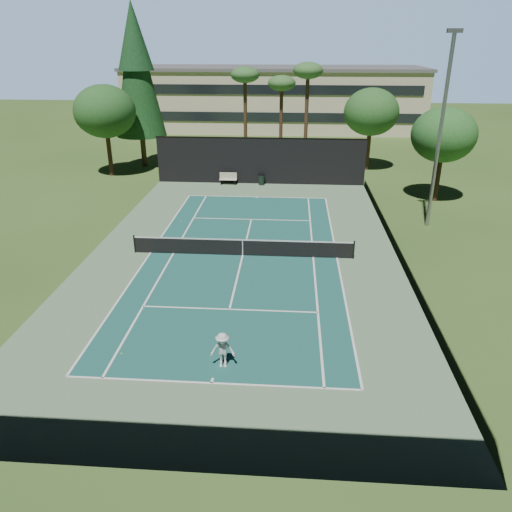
% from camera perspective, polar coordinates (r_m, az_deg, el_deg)
% --- Properties ---
extents(ground, '(160.00, 160.00, 0.00)m').
position_cam_1_polar(ground, '(29.19, -1.54, 0.05)').
color(ground, '#35551F').
rests_on(ground, ground).
extents(apron_slab, '(18.00, 32.00, 0.01)m').
position_cam_1_polar(apron_slab, '(29.18, -1.54, 0.06)').
color(apron_slab, '#5E7E58').
rests_on(apron_slab, ground).
extents(court_surface, '(10.97, 23.77, 0.01)m').
position_cam_1_polar(court_surface, '(29.18, -1.54, 0.07)').
color(court_surface, '#1A554E').
rests_on(court_surface, ground).
extents(court_lines, '(11.07, 23.87, 0.01)m').
position_cam_1_polar(court_lines, '(29.18, -1.54, 0.09)').
color(court_lines, white).
rests_on(court_lines, ground).
extents(tennis_net, '(12.90, 0.10, 1.10)m').
position_cam_1_polar(tennis_net, '(28.97, -1.55, 1.06)').
color(tennis_net, black).
rests_on(tennis_net, ground).
extents(fence, '(18.04, 32.05, 4.03)m').
position_cam_1_polar(fence, '(28.51, -1.57, 3.81)').
color(fence, black).
rests_on(fence, ground).
extents(player, '(0.97, 0.58, 1.47)m').
position_cam_1_polar(player, '(19.36, -3.83, -10.68)').
color(player, silver).
rests_on(player, ground).
extents(tennis_ball_a, '(0.07, 0.07, 0.07)m').
position_cam_1_polar(tennis_ball_a, '(21.06, -15.11, -10.72)').
color(tennis_ball_a, '#C3DA31').
rests_on(tennis_ball_a, ground).
extents(tennis_ball_b, '(0.06, 0.06, 0.06)m').
position_cam_1_polar(tennis_ball_b, '(30.15, -7.01, 0.72)').
color(tennis_ball_b, '#D4EA35').
rests_on(tennis_ball_b, ground).
extents(tennis_ball_c, '(0.06, 0.06, 0.06)m').
position_cam_1_polar(tennis_ball_c, '(30.80, 2.54, 1.38)').
color(tennis_ball_c, '#C0D931').
rests_on(tennis_ball_c, ground).
extents(tennis_ball_d, '(0.06, 0.06, 0.06)m').
position_cam_1_polar(tennis_ball_d, '(35.10, -8.59, 3.95)').
color(tennis_ball_d, '#C4D12F').
rests_on(tennis_ball_d, ground).
extents(park_bench, '(1.50, 0.45, 1.02)m').
position_cam_1_polar(park_bench, '(44.01, -3.20, 8.87)').
color(park_bench, beige).
rests_on(park_bench, ground).
extents(trash_bin, '(0.56, 0.56, 0.95)m').
position_cam_1_polar(trash_bin, '(43.79, 0.63, 8.74)').
color(trash_bin, black).
rests_on(trash_bin, ground).
extents(pine_tree, '(4.80, 4.80, 15.00)m').
position_cam_1_polar(pine_tree, '(50.87, -13.57, 20.55)').
color(pine_tree, '#46341E').
rests_on(pine_tree, ground).
extents(palm_a, '(2.80, 2.80, 9.32)m').
position_cam_1_polar(palm_a, '(50.99, -1.26, 19.61)').
color(palm_a, '#46301E').
rests_on(palm_a, ground).
extents(palm_b, '(2.80, 2.80, 8.42)m').
position_cam_1_polar(palm_b, '(52.84, 2.95, 18.82)').
color(palm_b, '#4A2D1F').
rests_on(palm_b, ground).
extents(palm_c, '(2.80, 2.80, 9.77)m').
position_cam_1_polar(palm_c, '(49.76, 5.95, 19.88)').
color(palm_c, '#49321F').
rests_on(palm_c, ground).
extents(decid_tree_a, '(5.12, 5.12, 7.62)m').
position_cam_1_polar(decid_tree_a, '(49.58, 13.04, 15.72)').
color(decid_tree_a, '#462F1E').
rests_on(decid_tree_a, ground).
extents(decid_tree_b, '(4.80, 4.80, 7.14)m').
position_cam_1_polar(decid_tree_b, '(40.79, 20.67, 12.81)').
color(decid_tree_b, '#432B1D').
rests_on(decid_tree_b, ground).
extents(decid_tree_c, '(5.44, 5.44, 8.09)m').
position_cam_1_polar(decid_tree_c, '(48.03, -16.90, 15.52)').
color(decid_tree_c, '#452B1D').
rests_on(decid_tree_c, ground).
extents(campus_building, '(40.50, 12.50, 8.30)m').
position_cam_1_polar(campus_building, '(73.06, 2.07, 17.62)').
color(campus_building, beige).
rests_on(campus_building, ground).
extents(light_pole, '(0.90, 0.25, 12.22)m').
position_cam_1_polar(light_pole, '(34.34, 20.36, 13.45)').
color(light_pole, '#95989E').
rests_on(light_pole, ground).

